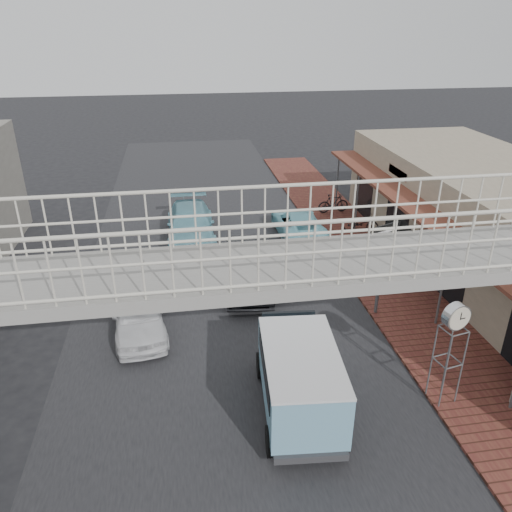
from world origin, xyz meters
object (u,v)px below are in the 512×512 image
object	(u,v)px
angkot_far	(191,225)
motorcycle_far	(333,203)
angkot_van	(299,372)
white_hatchback	(138,312)
arrow_sign	(403,235)
angkot_curb	(298,224)
motorcycle_near	(361,223)
street_clock	(455,321)
dark_sedan	(248,267)

from	to	relation	value
angkot_far	motorcycle_far	size ratio (longest dim) A/B	3.13
motorcycle_far	angkot_van	bearing A→B (deg)	155.11
white_hatchback	angkot_van	size ratio (longest dim) A/B	0.94
angkot_far	arrow_sign	bearing A→B (deg)	-46.76
angkot_curb	motorcycle_near	bearing A→B (deg)	176.04
angkot_van	street_clock	world-z (taller)	street_clock
motorcycle_near	arrow_sign	size ratio (longest dim) A/B	0.49
dark_sedan	angkot_far	xyz separation A→B (m)	(-1.94, 4.71, -0.03)
white_hatchback	motorcycle_far	xyz separation A→B (m)	(9.35, 9.36, -0.08)
angkot_curb	street_clock	size ratio (longest dim) A/B	1.50
street_clock	angkot_van	bearing A→B (deg)	164.89
angkot_curb	street_clock	bearing A→B (deg)	95.70
dark_sedan	arrow_sign	bearing A→B (deg)	-21.49
white_hatchback	motorcycle_near	distance (m)	11.87
white_hatchback	angkot_far	size ratio (longest dim) A/B	0.77
white_hatchback	motorcycle_far	bearing A→B (deg)	38.13
motorcycle_near	motorcycle_far	world-z (taller)	motorcycle_far
angkot_far	angkot_van	size ratio (longest dim) A/B	1.22
dark_sedan	angkot_van	xyz separation A→B (m)	(0.28, -6.89, 0.49)
motorcycle_near	motorcycle_far	xyz separation A→B (m)	(-0.49, 2.73, 0.06)
angkot_curb	motorcycle_near	size ratio (longest dim) A/B	2.60
angkot_far	angkot_van	xyz separation A→B (m)	(2.22, -11.60, 0.52)
angkot_far	motorcycle_far	distance (m)	7.70
street_clock	motorcycle_near	bearing A→B (deg)	68.66
motorcycle_far	white_hatchback	bearing A→B (deg)	130.64
white_hatchback	street_clock	size ratio (longest dim) A/B	1.37
motorcycle_far	arrow_sign	world-z (taller)	arrow_sign
motorcycle_far	street_clock	bearing A→B (deg)	170.09
dark_sedan	motorcycle_far	xyz separation A→B (m)	(5.44, 6.91, -0.18)
white_hatchback	motorcycle_far	distance (m)	13.23
angkot_van	angkot_far	bearing A→B (deg)	105.67
dark_sedan	arrow_sign	size ratio (longest dim) A/B	1.40
dark_sedan	angkot_van	bearing A→B (deg)	-81.79
motorcycle_far	street_clock	size ratio (longest dim) A/B	0.57
dark_sedan	angkot_curb	size ratio (longest dim) A/B	1.09
dark_sedan	motorcycle_near	world-z (taller)	dark_sedan
angkot_van	street_clock	distance (m)	4.00
white_hatchback	angkot_far	bearing A→B (deg)	67.68
angkot_curb	angkot_van	bearing A→B (deg)	76.74
motorcycle_near	dark_sedan	bearing A→B (deg)	144.40
angkot_curb	motorcycle_near	distance (m)	2.95
dark_sedan	white_hatchback	bearing A→B (deg)	-142.02
angkot_van	arrow_sign	world-z (taller)	arrow_sign
angkot_curb	motorcycle_near	xyz separation A→B (m)	(2.94, -0.22, -0.06)
dark_sedan	angkot_far	size ratio (longest dim) A/B	0.92
arrow_sign	dark_sedan	bearing A→B (deg)	128.74
white_hatchback	dark_sedan	bearing A→B (deg)	25.17
angkot_far	motorcycle_near	world-z (taller)	angkot_far
white_hatchback	angkot_van	world-z (taller)	angkot_van
angkot_van	motorcycle_near	xyz separation A→B (m)	(5.65, 11.07, -0.72)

